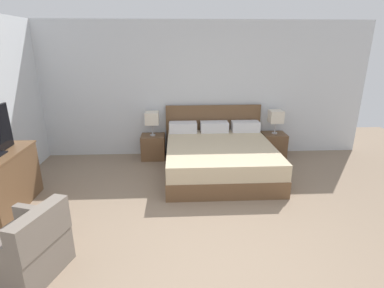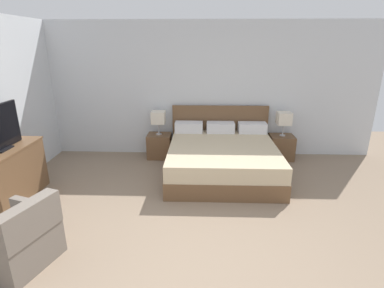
{
  "view_description": "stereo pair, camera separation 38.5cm",
  "coord_description": "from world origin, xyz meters",
  "px_view_note": "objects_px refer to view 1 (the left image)",
  "views": [
    {
      "loc": [
        -0.3,
        -2.42,
        2.24
      ],
      "look_at": [
        -0.07,
        1.98,
        0.75
      ],
      "focal_mm": 28.0,
      "sensor_mm": 36.0,
      "label": 1
    },
    {
      "loc": [
        0.08,
        -2.43,
        2.24
      ],
      "look_at": [
        -0.07,
        1.98,
        0.75
      ],
      "focal_mm": 28.0,
      "sensor_mm": 36.0,
      "label": 2
    }
  ],
  "objects_px": {
    "bed": "(219,156)",
    "nightstand_right": "(273,145)",
    "nightstand_left": "(153,147)",
    "dresser": "(4,181)",
    "table_lamp_left": "(152,118)",
    "armchair_by_window": "(26,250)",
    "table_lamp_right": "(276,117)"
  },
  "relations": [
    {
      "from": "nightstand_right",
      "to": "table_lamp_left",
      "type": "xyz_separation_m",
      "value": [
        -2.48,
        0.0,
        0.59
      ]
    },
    {
      "from": "bed",
      "to": "table_lamp_right",
      "type": "xyz_separation_m",
      "value": [
        1.24,
        0.75,
        0.54
      ]
    },
    {
      "from": "nightstand_right",
      "to": "armchair_by_window",
      "type": "bearing_deg",
      "value": -137.81
    },
    {
      "from": "table_lamp_left",
      "to": "table_lamp_right",
      "type": "bearing_deg",
      "value": 0.0
    },
    {
      "from": "table_lamp_left",
      "to": "dresser",
      "type": "relative_size",
      "value": 0.39
    },
    {
      "from": "nightstand_right",
      "to": "dresser",
      "type": "bearing_deg",
      "value": -156.92
    },
    {
      "from": "table_lamp_left",
      "to": "dresser",
      "type": "distance_m",
      "value": 2.72
    },
    {
      "from": "bed",
      "to": "nightstand_left",
      "type": "height_order",
      "value": "bed"
    },
    {
      "from": "bed",
      "to": "nightstand_left",
      "type": "distance_m",
      "value": 1.45
    },
    {
      "from": "nightstand_left",
      "to": "nightstand_right",
      "type": "distance_m",
      "value": 2.48
    },
    {
      "from": "nightstand_left",
      "to": "armchair_by_window",
      "type": "relative_size",
      "value": 0.56
    },
    {
      "from": "nightstand_left",
      "to": "armchair_by_window",
      "type": "height_order",
      "value": "armchair_by_window"
    },
    {
      "from": "table_lamp_left",
      "to": "dresser",
      "type": "xyz_separation_m",
      "value": [
        -1.92,
        -1.88,
        -0.41
      ]
    },
    {
      "from": "bed",
      "to": "nightstand_right",
      "type": "relative_size",
      "value": 4.23
    },
    {
      "from": "bed",
      "to": "nightstand_left",
      "type": "xyz_separation_m",
      "value": [
        -1.24,
        0.75,
        -0.05
      ]
    },
    {
      "from": "nightstand_right",
      "to": "nightstand_left",
      "type": "bearing_deg",
      "value": 180.0
    },
    {
      "from": "nightstand_left",
      "to": "nightstand_right",
      "type": "relative_size",
      "value": 1.0
    },
    {
      "from": "bed",
      "to": "armchair_by_window",
      "type": "distance_m",
      "value": 3.34
    },
    {
      "from": "nightstand_left",
      "to": "dresser",
      "type": "height_order",
      "value": "dresser"
    },
    {
      "from": "nightstand_left",
      "to": "table_lamp_right",
      "type": "distance_m",
      "value": 2.55
    },
    {
      "from": "table_lamp_right",
      "to": "dresser",
      "type": "xyz_separation_m",
      "value": [
        -4.4,
        -1.88,
        -0.41
      ]
    },
    {
      "from": "nightstand_right",
      "to": "dresser",
      "type": "xyz_separation_m",
      "value": [
        -4.4,
        -1.87,
        0.18
      ]
    },
    {
      "from": "dresser",
      "to": "nightstand_right",
      "type": "bearing_deg",
      "value": 23.08
    },
    {
      "from": "nightstand_right",
      "to": "table_lamp_left",
      "type": "bearing_deg",
      "value": 179.97
    },
    {
      "from": "bed",
      "to": "table_lamp_right",
      "type": "distance_m",
      "value": 1.54
    },
    {
      "from": "table_lamp_right",
      "to": "table_lamp_left",
      "type": "bearing_deg",
      "value": 180.0
    },
    {
      "from": "nightstand_right",
      "to": "table_lamp_right",
      "type": "height_order",
      "value": "table_lamp_right"
    },
    {
      "from": "nightstand_right",
      "to": "armchair_by_window",
      "type": "distance_m",
      "value": 4.75
    },
    {
      "from": "nightstand_right",
      "to": "armchair_by_window",
      "type": "height_order",
      "value": "armchair_by_window"
    },
    {
      "from": "table_lamp_left",
      "to": "armchair_by_window",
      "type": "relative_size",
      "value": 0.55
    },
    {
      "from": "nightstand_right",
      "to": "table_lamp_right",
      "type": "relative_size",
      "value": 1.02
    },
    {
      "from": "table_lamp_left",
      "to": "armchair_by_window",
      "type": "distance_m",
      "value": 3.4
    }
  ]
}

